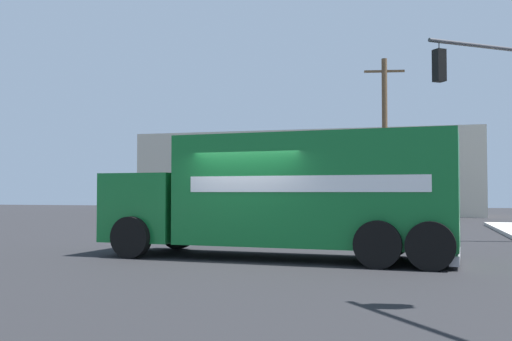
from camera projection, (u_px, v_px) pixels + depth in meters
The scene contains 4 objects.
ground_plane at pixel (252, 260), 13.81m from camera, with size 100.00×100.00×0.00m, color black.
delivery_truck at pixel (288, 195), 14.24m from camera, with size 8.61×3.30×2.92m.
utility_pole at pixel (385, 137), 32.59m from camera, with size 2.19×0.52×8.96m.
building_backdrop at pixel (306, 174), 42.30m from camera, with size 23.59×6.00×5.76m, color beige.
Camera 1 is at (3.78, -13.35, 1.59)m, focal length 41.61 mm.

